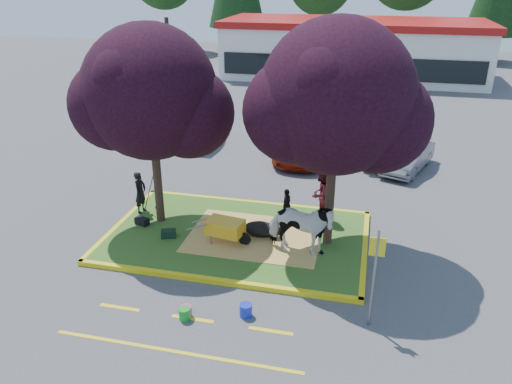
% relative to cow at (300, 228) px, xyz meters
% --- Properties ---
extents(ground, '(90.00, 90.00, 0.00)m').
position_rel_cow_xyz_m(ground, '(-2.15, 0.72, -1.03)').
color(ground, '#424244').
rests_on(ground, ground).
extents(median_island, '(8.00, 5.00, 0.15)m').
position_rel_cow_xyz_m(median_island, '(-2.15, 0.72, -0.95)').
color(median_island, '#30591C').
rests_on(median_island, ground).
extents(curb_near, '(8.30, 0.16, 0.15)m').
position_rel_cow_xyz_m(curb_near, '(-2.15, -1.86, -0.95)').
color(curb_near, yellow).
rests_on(curb_near, ground).
extents(curb_far, '(8.30, 0.16, 0.15)m').
position_rel_cow_xyz_m(curb_far, '(-2.15, 3.30, -0.95)').
color(curb_far, yellow).
rests_on(curb_far, ground).
extents(curb_left, '(0.16, 5.30, 0.15)m').
position_rel_cow_xyz_m(curb_left, '(-6.23, 0.72, -0.95)').
color(curb_left, yellow).
rests_on(curb_left, ground).
extents(curb_right, '(0.16, 5.30, 0.15)m').
position_rel_cow_xyz_m(curb_right, '(1.93, 0.72, -0.95)').
color(curb_right, yellow).
rests_on(curb_right, ground).
extents(straw_bedding, '(4.20, 3.00, 0.01)m').
position_rel_cow_xyz_m(straw_bedding, '(-1.55, 0.72, -0.87)').
color(straw_bedding, '#D7AC58').
rests_on(straw_bedding, median_island).
extents(tree_purple_left, '(5.06, 4.20, 6.51)m').
position_rel_cow_xyz_m(tree_purple_left, '(-4.93, 1.10, 3.33)').
color(tree_purple_left, black).
rests_on(tree_purple_left, median_island).
extents(tree_purple_right, '(5.30, 4.40, 6.82)m').
position_rel_cow_xyz_m(tree_purple_right, '(0.77, 0.90, 3.54)').
color(tree_purple_right, black).
rests_on(tree_purple_right, median_island).
extents(fire_lane_stripe_a, '(1.10, 0.12, 0.01)m').
position_rel_cow_xyz_m(fire_lane_stripe_a, '(-4.15, -3.48, -1.02)').
color(fire_lane_stripe_a, yellow).
rests_on(fire_lane_stripe_a, ground).
extents(fire_lane_stripe_b, '(1.10, 0.12, 0.01)m').
position_rel_cow_xyz_m(fire_lane_stripe_b, '(-2.15, -3.48, -1.02)').
color(fire_lane_stripe_b, yellow).
rests_on(fire_lane_stripe_b, ground).
extents(fire_lane_stripe_c, '(1.10, 0.12, 0.01)m').
position_rel_cow_xyz_m(fire_lane_stripe_c, '(-0.15, -3.48, -1.02)').
color(fire_lane_stripe_c, yellow).
rests_on(fire_lane_stripe_c, ground).
extents(fire_lane_long, '(6.00, 0.10, 0.01)m').
position_rel_cow_xyz_m(fire_lane_long, '(-2.15, -4.68, -1.02)').
color(fire_lane_long, yellow).
rests_on(fire_lane_long, ground).
extents(retail_building, '(20.40, 8.40, 4.40)m').
position_rel_cow_xyz_m(retail_building, '(-0.15, 28.70, 1.22)').
color(retail_building, silver).
rests_on(retail_building, ground).
extents(cow, '(2.18, 1.20, 1.75)m').
position_rel_cow_xyz_m(cow, '(0.00, 0.00, 0.00)').
color(cow, white).
rests_on(cow, median_island).
extents(calf, '(1.16, 0.76, 0.47)m').
position_rel_cow_xyz_m(calf, '(-1.38, 0.83, -0.64)').
color(calf, black).
rests_on(calf, median_island).
extents(handler, '(0.41, 0.58, 1.50)m').
position_rel_cow_xyz_m(handler, '(-5.85, 1.55, -0.13)').
color(handler, black).
rests_on(handler, median_island).
extents(visitor_a, '(1.04, 1.13, 1.87)m').
position_rel_cow_xyz_m(visitor_a, '(0.33, 2.43, 0.06)').
color(visitor_a, '#4C1520').
rests_on(visitor_a, median_island).
extents(visitor_b, '(0.37, 0.70, 1.14)m').
position_rel_cow_xyz_m(visitor_b, '(-0.77, 2.13, -0.30)').
color(visitor_b, black).
rests_on(visitor_b, median_island).
extents(wheelbarrow, '(2.04, 0.85, 0.77)m').
position_rel_cow_xyz_m(wheelbarrow, '(-2.35, 0.14, -0.35)').
color(wheelbarrow, black).
rests_on(wheelbarrow, median_island).
extents(gear_bag_dark, '(0.53, 0.39, 0.24)m').
position_rel_cow_xyz_m(gear_bag_dark, '(-5.43, 0.66, -0.76)').
color(gear_bag_dark, black).
rests_on(gear_bag_dark, median_island).
extents(gear_bag_green, '(0.53, 0.43, 0.25)m').
position_rel_cow_xyz_m(gear_bag_green, '(-4.23, 0.05, -0.75)').
color(gear_bag_green, black).
rests_on(gear_bag_green, median_island).
extents(sign_post, '(0.37, 0.06, 2.63)m').
position_rel_cow_xyz_m(sign_post, '(2.15, -2.69, 0.60)').
color(sign_post, slate).
rests_on(sign_post, ground).
extents(bucket_green, '(0.33, 0.33, 0.32)m').
position_rel_cow_xyz_m(bucket_green, '(-2.34, -3.53, -0.87)').
color(bucket_green, '#179826').
rests_on(bucket_green, ground).
extents(bucket_pink, '(0.31, 0.31, 0.31)m').
position_rel_cow_xyz_m(bucket_pink, '(-2.34, -3.43, -0.87)').
color(bucket_pink, '#D52F8C').
rests_on(bucket_pink, ground).
extents(bucket_blue, '(0.34, 0.34, 0.34)m').
position_rel_cow_xyz_m(bucket_blue, '(-0.88, -3.06, -0.86)').
color(bucket_blue, '#172BB9').
rests_on(bucket_blue, ground).
extents(car_black, '(3.03, 4.62, 1.46)m').
position_rel_cow_xyz_m(car_black, '(-9.05, 9.70, -0.30)').
color(car_black, black).
rests_on(car_black, ground).
extents(car_silver, '(1.55, 4.06, 1.32)m').
position_rel_cow_xyz_m(car_silver, '(-6.40, 9.90, -0.37)').
color(car_silver, '#AAADB2').
rests_on(car_silver, ground).
extents(car_red, '(2.44, 5.21, 1.44)m').
position_rel_cow_xyz_m(car_red, '(-1.11, 8.97, -0.30)').
color(car_red, '#AB260E').
rests_on(car_red, ground).
extents(car_white, '(2.16, 4.53, 1.27)m').
position_rel_cow_xyz_m(car_white, '(2.39, 9.53, -0.39)').
color(car_white, silver).
rests_on(car_white, ground).
extents(car_grey, '(2.46, 3.90, 1.21)m').
position_rel_cow_xyz_m(car_grey, '(3.48, 8.28, -0.42)').
color(car_grey, slate).
rests_on(car_grey, ground).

